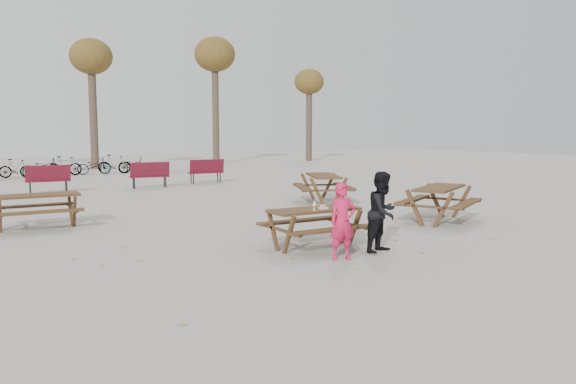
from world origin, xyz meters
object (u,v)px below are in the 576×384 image
food_tray (323,208)px  picnic_table_far (323,189)px  picnic_table_north (37,212)px  main_picnic_table (314,218)px  adult (383,212)px  soda_bottle (314,207)px  picnic_table_east (439,204)px  child (343,222)px

food_tray → picnic_table_far: (3.84, 5.63, -0.35)m
picnic_table_north → picnic_table_far: (8.32, 0.43, 0.04)m
main_picnic_table → picnic_table_north: picnic_table_north is taller
adult → picnic_table_north: adult is taller
soda_bottle → picnic_table_east: bearing=15.0°
soda_bottle → adult: (1.06, -0.73, -0.09)m
picnic_table_east → picnic_table_north: (-8.75, 4.06, -0.04)m
picnic_table_east → picnic_table_far: 4.52m
child → adult: bearing=16.1°
food_tray → picnic_table_north: (-4.48, 5.20, -0.39)m
food_tray → child: bearing=-103.5°
food_tray → picnic_table_east: (4.27, 1.13, -0.35)m
adult → picnic_table_north: size_ratio=0.82×
food_tray → picnic_table_east: 4.43m
food_tray → picnic_table_far: size_ratio=0.09×
picnic_table_far → picnic_table_east: bearing=-151.8°
picnic_table_east → food_tray: bearing=166.5°
picnic_table_east → picnic_table_far: size_ratio=1.00×
picnic_table_far → food_tray: bearing=168.5°
main_picnic_table → picnic_table_north: size_ratio=0.96×
child → picnic_table_east: child is taller
main_picnic_table → picnic_table_north: 6.69m
soda_bottle → picnic_table_north: size_ratio=0.09×
main_picnic_table → soda_bottle: bearing=-123.0°
picnic_table_east → picnic_table_far: (-0.43, 4.50, -0.00)m
food_tray → picnic_table_far: 6.83m
main_picnic_table → child: (-0.12, -1.09, 0.10)m
picnic_table_far → soda_bottle: bearing=167.2°
main_picnic_table → adult: 1.33m
child → soda_bottle: bearing=100.0°
soda_bottle → adult: size_ratio=0.11×
child → picnic_table_far: (4.07, 6.58, -0.25)m
main_picnic_table → adult: size_ratio=1.18×
picnic_table_east → picnic_table_far: bearing=67.0°
picnic_table_east → main_picnic_table: bearing=164.4°
picnic_table_far → picnic_table_north: bearing=115.8°
main_picnic_table → adult: (0.92, -0.95, 0.17)m
picnic_table_east → picnic_table_far: picnic_table_east is taller
soda_bottle → picnic_table_north: bearing=128.7°
soda_bottle → child: 0.89m
food_tray → main_picnic_table: bearing=128.1°
main_picnic_table → child: bearing=-96.2°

